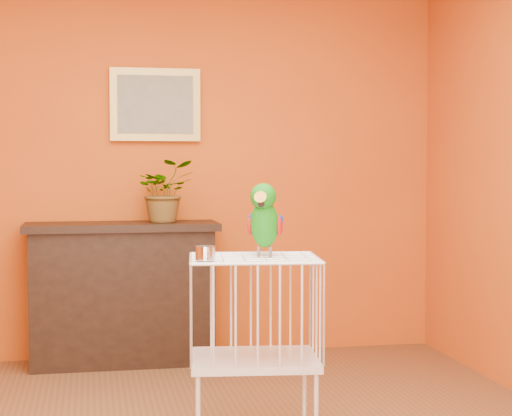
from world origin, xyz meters
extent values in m
plane|color=#CA5513|center=(0.00, 2.25, 1.30)|extent=(4.00, 0.00, 4.00)
plane|color=#CA5513|center=(0.00, -2.25, 1.30)|extent=(4.00, 0.00, 4.00)
cube|color=black|center=(-0.24, 2.03, 0.45)|extent=(1.20, 0.40, 0.90)
cube|color=black|center=(-0.24, 2.03, 0.92)|extent=(1.28, 0.46, 0.05)
cube|color=black|center=(-0.24, 1.85, 0.45)|extent=(0.84, 0.02, 0.45)
cube|color=#572B18|center=(-0.49, 1.98, 0.35)|extent=(0.05, 0.18, 0.28)
cube|color=#344623|center=(-0.41, 1.98, 0.35)|extent=(0.05, 0.18, 0.28)
cube|color=#572B18|center=(-0.32, 1.98, 0.35)|extent=(0.05, 0.18, 0.28)
cube|color=#344623|center=(-0.22, 1.98, 0.35)|extent=(0.05, 0.18, 0.28)
cube|color=#572B18|center=(-0.12, 1.98, 0.35)|extent=(0.05, 0.18, 0.28)
imported|color=#26722D|center=(0.05, 2.02, 1.11)|extent=(0.43, 0.47, 0.33)
cube|color=gold|center=(0.00, 2.22, 1.75)|extent=(0.62, 0.03, 0.50)
cube|color=gray|center=(0.00, 2.21, 1.75)|extent=(0.52, 0.01, 0.40)
cube|color=silver|center=(0.30, 0.17, 0.43)|extent=(0.64, 0.52, 0.04)
cube|color=silver|center=(0.30, 0.17, 0.90)|extent=(0.64, 0.52, 0.01)
cylinder|color=silver|center=(0.06, 0.40, 0.20)|extent=(0.02, 0.02, 0.41)
cylinder|color=silver|center=(0.59, 0.34, 0.20)|extent=(0.02, 0.02, 0.41)
cylinder|color=silver|center=(0.05, 0.05, 0.95)|extent=(0.09, 0.09, 0.06)
cylinder|color=#59544C|center=(0.33, 0.20, 0.93)|extent=(0.02, 0.02, 0.05)
cylinder|color=#59544C|center=(0.38, 0.18, 0.93)|extent=(0.02, 0.02, 0.05)
ellipsoid|color=#1A840C|center=(0.35, 0.19, 1.06)|extent=(0.19, 0.23, 0.25)
ellipsoid|color=#1A840C|center=(0.34, 0.16, 1.19)|extent=(0.16, 0.16, 0.12)
cone|color=orange|center=(0.32, 0.10, 1.18)|extent=(0.08, 0.10, 0.08)
cone|color=black|center=(0.32, 0.11, 1.16)|extent=(0.04, 0.04, 0.03)
sphere|color=black|center=(0.29, 0.15, 1.21)|extent=(0.02, 0.02, 0.02)
sphere|color=black|center=(0.37, 0.12, 1.21)|extent=(0.02, 0.02, 0.02)
ellipsoid|color=#A50C0C|center=(0.29, 0.23, 1.05)|extent=(0.05, 0.08, 0.09)
ellipsoid|color=navy|center=(0.42, 0.18, 1.05)|extent=(0.05, 0.08, 0.09)
cone|color=#1A840C|center=(0.38, 0.27, 0.98)|extent=(0.13, 0.19, 0.14)
camera|label=1|loc=(-0.45, -3.72, 1.35)|focal=60.00mm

